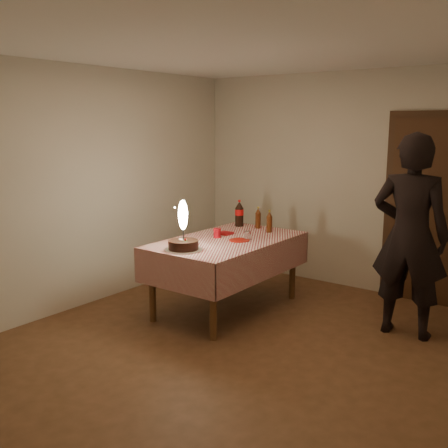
{
  "coord_description": "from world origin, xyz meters",
  "views": [
    {
      "loc": [
        2.59,
        -3.68,
        1.98
      ],
      "look_at": [
        -0.64,
        0.64,
        0.95
      ],
      "focal_mm": 42.0,
      "sensor_mm": 36.0,
      "label": 1
    }
  ],
  "objects_px": {
    "birthday_cake": "(183,239)",
    "red_cup": "(217,233)",
    "amber_bottle_right": "(269,222)",
    "cola_bottle": "(239,214)",
    "amber_bottle_left": "(258,218)",
    "clear_cup": "(247,235)",
    "dining_table": "(227,249)",
    "photographer": "(410,236)",
    "red_plate": "(239,240)"
  },
  "relations": [
    {
      "from": "cola_bottle",
      "to": "amber_bottle_right",
      "type": "relative_size",
      "value": 1.25
    },
    {
      "from": "red_cup",
      "to": "photographer",
      "type": "xyz_separation_m",
      "value": [
        1.9,
        0.46,
        0.13
      ]
    },
    {
      "from": "dining_table",
      "to": "cola_bottle",
      "type": "xyz_separation_m",
      "value": [
        -0.31,
        0.67,
        0.26
      ]
    },
    {
      "from": "red_plate",
      "to": "red_cup",
      "type": "relative_size",
      "value": 2.2
    },
    {
      "from": "red_plate",
      "to": "amber_bottle_right",
      "type": "distance_m",
      "value": 0.57
    },
    {
      "from": "birthday_cake",
      "to": "red_cup",
      "type": "relative_size",
      "value": 4.89
    },
    {
      "from": "dining_table",
      "to": "amber_bottle_right",
      "type": "bearing_deg",
      "value": 74.17
    },
    {
      "from": "amber_bottle_left",
      "to": "cola_bottle",
      "type": "bearing_deg",
      "value": -172.12
    },
    {
      "from": "red_cup",
      "to": "cola_bottle",
      "type": "relative_size",
      "value": 0.31
    },
    {
      "from": "dining_table",
      "to": "cola_bottle",
      "type": "bearing_deg",
      "value": 114.86
    },
    {
      "from": "amber_bottle_left",
      "to": "clear_cup",
      "type": "bearing_deg",
      "value": -67.14
    },
    {
      "from": "clear_cup",
      "to": "cola_bottle",
      "type": "xyz_separation_m",
      "value": [
        -0.49,
        0.55,
        0.11
      ]
    },
    {
      "from": "photographer",
      "to": "birthday_cake",
      "type": "bearing_deg",
      "value": -148.98
    },
    {
      "from": "dining_table",
      "to": "photographer",
      "type": "relative_size",
      "value": 0.9
    },
    {
      "from": "clear_cup",
      "to": "amber_bottle_right",
      "type": "height_order",
      "value": "amber_bottle_right"
    },
    {
      "from": "cola_bottle",
      "to": "amber_bottle_right",
      "type": "distance_m",
      "value": 0.49
    },
    {
      "from": "red_plate",
      "to": "red_cup",
      "type": "bearing_deg",
      "value": -174.94
    },
    {
      "from": "red_plate",
      "to": "amber_bottle_right",
      "type": "xyz_separation_m",
      "value": [
        0.02,
        0.55,
        0.11
      ]
    },
    {
      "from": "cola_bottle",
      "to": "amber_bottle_left",
      "type": "height_order",
      "value": "cola_bottle"
    },
    {
      "from": "red_plate",
      "to": "clear_cup",
      "type": "xyz_separation_m",
      "value": [
        0.04,
        0.09,
        0.04
      ]
    },
    {
      "from": "red_plate",
      "to": "photographer",
      "type": "relative_size",
      "value": 0.11
    },
    {
      "from": "cola_bottle",
      "to": "photographer",
      "type": "xyz_separation_m",
      "value": [
        2.08,
        -0.21,
        0.03
      ]
    },
    {
      "from": "birthday_cake",
      "to": "red_cup",
      "type": "distance_m",
      "value": 0.64
    },
    {
      "from": "clear_cup",
      "to": "amber_bottle_right",
      "type": "xyz_separation_m",
      "value": [
        -0.02,
        0.46,
        0.07
      ]
    },
    {
      "from": "amber_bottle_right",
      "to": "photographer",
      "type": "xyz_separation_m",
      "value": [
        1.6,
        -0.12,
        0.06
      ]
    },
    {
      "from": "amber_bottle_left",
      "to": "red_plate",
      "type": "bearing_deg",
      "value": -72.91
    },
    {
      "from": "red_plate",
      "to": "clear_cup",
      "type": "height_order",
      "value": "clear_cup"
    },
    {
      "from": "birthday_cake",
      "to": "cola_bottle",
      "type": "height_order",
      "value": "birthday_cake"
    },
    {
      "from": "clear_cup",
      "to": "amber_bottle_right",
      "type": "distance_m",
      "value": 0.47
    },
    {
      "from": "red_plate",
      "to": "clear_cup",
      "type": "relative_size",
      "value": 2.44
    },
    {
      "from": "red_plate",
      "to": "cola_bottle",
      "type": "bearing_deg",
      "value": 125.17
    },
    {
      "from": "dining_table",
      "to": "clear_cup",
      "type": "bearing_deg",
      "value": 33.91
    },
    {
      "from": "dining_table",
      "to": "photographer",
      "type": "height_order",
      "value": "photographer"
    },
    {
      "from": "birthday_cake",
      "to": "amber_bottle_left",
      "type": "distance_m",
      "value": 1.34
    },
    {
      "from": "dining_table",
      "to": "birthday_cake",
      "type": "height_order",
      "value": "birthday_cake"
    },
    {
      "from": "red_plate",
      "to": "dining_table",
      "type": "bearing_deg",
      "value": -168.14
    },
    {
      "from": "red_cup",
      "to": "clear_cup",
      "type": "distance_m",
      "value": 0.33
    },
    {
      "from": "clear_cup",
      "to": "photographer",
      "type": "xyz_separation_m",
      "value": [
        1.59,
        0.35,
        0.14
      ]
    },
    {
      "from": "birthday_cake",
      "to": "amber_bottle_right",
      "type": "xyz_separation_m",
      "value": [
        0.22,
        1.21,
        0.01
      ]
    },
    {
      "from": "red_cup",
      "to": "photographer",
      "type": "bearing_deg",
      "value": 13.66
    },
    {
      "from": "red_cup",
      "to": "cola_bottle",
      "type": "height_order",
      "value": "cola_bottle"
    },
    {
      "from": "cola_bottle",
      "to": "amber_bottle_left",
      "type": "relative_size",
      "value": 1.25
    },
    {
      "from": "birthday_cake",
      "to": "clear_cup",
      "type": "distance_m",
      "value": 0.79
    },
    {
      "from": "cola_bottle",
      "to": "amber_bottle_right",
      "type": "bearing_deg",
      "value": -10.73
    },
    {
      "from": "dining_table",
      "to": "cola_bottle",
      "type": "distance_m",
      "value": 0.79
    },
    {
      "from": "dining_table",
      "to": "red_plate",
      "type": "distance_m",
      "value": 0.18
    },
    {
      "from": "amber_bottle_right",
      "to": "cola_bottle",
      "type": "bearing_deg",
      "value": 169.27
    },
    {
      "from": "cola_bottle",
      "to": "amber_bottle_right",
      "type": "xyz_separation_m",
      "value": [
        0.48,
        -0.09,
        -0.03
      ]
    },
    {
      "from": "clear_cup",
      "to": "photographer",
      "type": "height_order",
      "value": "photographer"
    },
    {
      "from": "cola_bottle",
      "to": "red_plate",
      "type": "bearing_deg",
      "value": -54.83
    }
  ]
}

